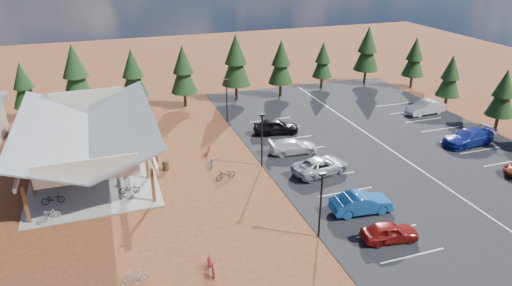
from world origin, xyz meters
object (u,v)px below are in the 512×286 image
object	(u,v)px
bike_14	(212,162)
bike_16	(225,174)
bike_13	(136,276)
car_9	(425,107)
trash_bin_1	(155,157)
car_7	(468,137)
bike_7	(99,133)
car_3	(293,146)
car_0	(390,232)
bike_1	(67,183)
lamp_post_1	(262,136)
bike_0	(53,199)
lamp_post_2	(227,98)
bike_9	(49,216)
bike_pavilion	(87,128)
trash_bin_0	(166,165)
car_2	(320,166)
bike_2	(81,162)
bike_3	(82,139)
car_4	(276,126)
bike_15	(208,150)
bike_5	(123,164)
car_1	(361,203)
lamp_post_0	(321,201)
bike_11	(211,265)
bike_6	(106,146)
bike_4	(129,189)

from	to	relation	value
bike_14	bike_16	distance (m)	2.96
bike_13	car_9	xyz separation A→B (m)	(36.20, 19.46, 0.39)
trash_bin_1	bike_13	world-z (taller)	bike_13
trash_bin_1	car_7	size ratio (longest dim) A/B	0.16
bike_7	car_3	bearing A→B (deg)	-121.81
bike_16	car_0	bearing A→B (deg)	19.67
bike_1	bike_13	bearing A→B (deg)	-155.60
lamp_post_1	bike_16	xyz separation A→B (m)	(-3.95, -1.55, -2.48)
bike_1	bike_16	bearing A→B (deg)	-94.38
trash_bin_1	bike_0	bearing A→B (deg)	-148.77
lamp_post_2	bike_9	distance (m)	24.12
bike_pavilion	trash_bin_0	world-z (taller)	bike_pavilion
car_2	bike_2	bearing A→B (deg)	56.74
bike_3	car_4	distance (m)	20.39
bike_15	bike_5	bearing A→B (deg)	29.32
bike_7	bike_16	bearing A→B (deg)	-144.84
car_9	car_1	bearing A→B (deg)	-52.11
car_7	bike_13	bearing A→B (deg)	-77.71
lamp_post_0	car_4	xyz separation A→B (m)	(4.06, 18.85, -2.11)
bike_13	bike_16	bearing A→B (deg)	150.07
trash_bin_1	bike_11	world-z (taller)	bike_11
bike_14	bike_13	bearing A→B (deg)	-104.92
bike_5	bike_9	distance (m)	9.19
bike_1	car_4	xyz separation A→B (m)	(21.16, 5.86, 0.23)
bike_14	bike_0	bearing A→B (deg)	-153.86
bike_0	bike_6	xyz separation A→B (m)	(4.38, 9.54, -0.04)
bike_0	bike_7	size ratio (longest dim) A/B	1.04
bike_9	car_4	size ratio (longest dim) A/B	0.34
bike_0	car_3	bearing A→B (deg)	-82.99
bike_3	bike_5	world-z (taller)	bike_5
car_0	car_9	xyz separation A→B (m)	(19.03, 20.78, 0.13)
car_2	car_1	bearing A→B (deg)	168.99
car_7	car_2	bearing A→B (deg)	-91.69
trash_bin_0	bike_16	xyz separation A→B (m)	(4.69, -3.64, 0.05)
trash_bin_0	car_7	bearing A→B (deg)	-8.46
car_1	car_9	xyz separation A→B (m)	(18.98, 16.94, 0.02)
bike_3	car_9	bearing A→B (deg)	-88.63
bike_pavilion	bike_4	xyz separation A→B (m)	(2.84, -6.50, -3.30)
car_1	car_2	distance (m)	6.93
bike_7	bike_16	xyz separation A→B (m)	(10.30, -13.31, -0.11)
bike_pavilion	car_2	bearing A→B (deg)	-22.85
car_3	car_1	bearing A→B (deg)	-171.09
bike_0	bike_15	distance (m)	14.90
bike_pavilion	car_9	world-z (taller)	bike_pavilion
bike_1	bike_5	bearing A→B (deg)	-56.37
bike_1	bike_7	distance (m)	11.15
car_0	bike_1	bearing A→B (deg)	63.37
bike_5	lamp_post_0	bearing A→B (deg)	-121.39
bike_4	bike_5	xyz separation A→B (m)	(-0.17, 4.92, 0.03)
lamp_post_0	car_4	distance (m)	19.39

